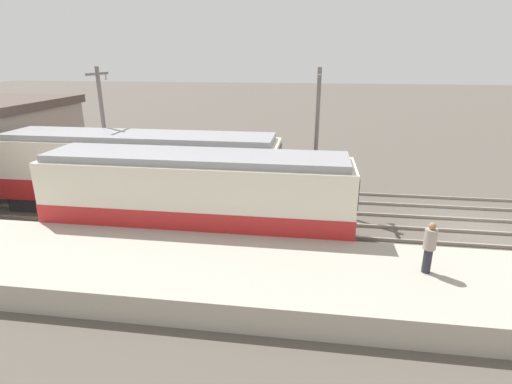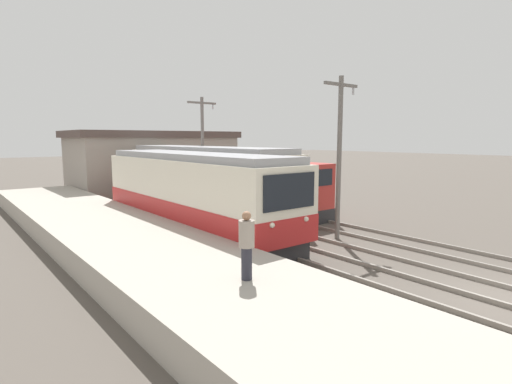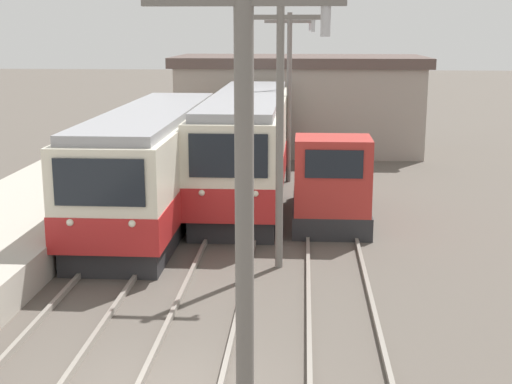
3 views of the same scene
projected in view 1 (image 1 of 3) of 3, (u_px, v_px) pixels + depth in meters
The scene contains 10 objects.
ground_plane at pixel (475, 229), 17.74m from camera, with size 200.00×200.00×0.00m, color #564F47.
track_left at pixel (500, 254), 15.28m from camera, with size 1.54×60.00×0.14m.
track_center at pixel (474, 225), 17.91m from camera, with size 1.54×60.00×0.14m.
track_right at pixel (452, 202), 20.72m from camera, with size 1.54×60.00×0.14m.
commuter_train_left at pixel (198, 200), 16.37m from camera, with size 2.84×12.62×3.64m.
commuter_train_center at pixel (141, 175), 19.47m from camera, with size 2.84×13.58×3.82m.
shunting_locomotive at pixel (225, 172), 21.98m from camera, with size 2.40×5.71×3.00m.
catenary_mast_mid at pixel (317, 134), 19.11m from camera, with size 2.00×0.20×6.80m.
catenary_mast_far at pixel (104, 129), 20.58m from camera, with size 2.00×0.20×6.80m.
person_on_platform at pixel (429, 246), 12.13m from camera, with size 0.38×0.38×1.67m.
Camera 1 is at (-17.49, 7.32, 7.28)m, focal length 28.00 mm.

